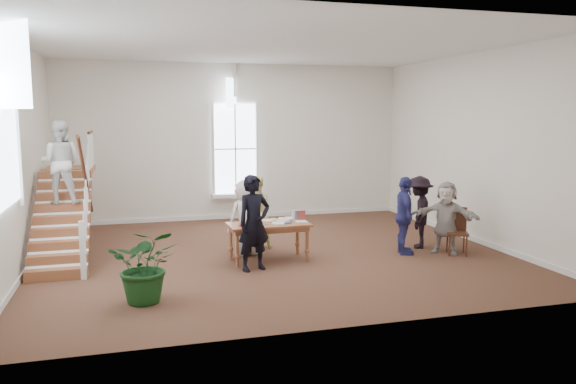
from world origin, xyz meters
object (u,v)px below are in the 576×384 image
object	(u,v)px
elderly_woman	(246,217)
side_chair	(457,228)
library_table	(269,227)
police_officer	(254,223)
woman_cluster_a	(404,216)
person_yellow	(255,212)
floor_plant	(146,265)
woman_cluster_c	(446,218)
woman_cluster_b	(419,212)

from	to	relation	value
elderly_woman	side_chair	bearing A→B (deg)	150.49
side_chair	library_table	bearing A→B (deg)	-163.75
police_officer	woman_cluster_a	size ratio (longest dim) A/B	1.10
police_officer	person_yellow	distance (m)	1.80
floor_plant	police_officer	bearing A→B (deg)	33.72
police_officer	person_yellow	xyz separation A→B (m)	(0.40, 1.75, -0.10)
woman_cluster_a	floor_plant	world-z (taller)	woman_cluster_a
woman_cluster_a	woman_cluster_c	xyz separation A→B (m)	(0.90, -0.20, -0.05)
police_officer	elderly_woman	distance (m)	1.26
library_table	floor_plant	distance (m)	3.29
woman_cluster_b	side_chair	xyz separation A→B (m)	(0.52, -0.74, -0.26)
woman_cluster_a	side_chair	size ratio (longest dim) A/B	1.68
library_table	woman_cluster_b	distance (m)	3.57
woman_cluster_a	woman_cluster_c	bearing A→B (deg)	-87.63
police_officer	woman_cluster_b	size ratio (longest dim) A/B	1.14
person_yellow	floor_plant	world-z (taller)	person_yellow
woman_cluster_a	elderly_woman	bearing A→B (deg)	90.43
library_table	side_chair	bearing A→B (deg)	-9.49
library_table	woman_cluster_b	bearing A→B (deg)	1.18
library_table	floor_plant	bearing A→B (deg)	-142.94
woman_cluster_c	side_chair	xyz separation A→B (m)	(0.22, -0.09, -0.23)
person_yellow	woman_cluster_c	bearing A→B (deg)	141.49
police_officer	woman_cluster_a	bearing A→B (deg)	-10.89
floor_plant	side_chair	world-z (taller)	floor_plant
woman_cluster_a	woman_cluster_b	world-z (taller)	woman_cluster_a
police_officer	woman_cluster_c	xyz separation A→B (m)	(4.34, 0.19, -0.14)
elderly_woman	police_officer	bearing A→B (deg)	70.38
woman_cluster_c	floor_plant	world-z (taller)	woman_cluster_c
police_officer	person_yellow	world-z (taller)	police_officer
library_table	elderly_woman	xyz separation A→B (m)	(-0.37, 0.59, 0.12)
side_chair	floor_plant	bearing A→B (deg)	-143.27
side_chair	elderly_woman	bearing A→B (deg)	-170.41
woman_cluster_a	woman_cluster_b	distance (m)	0.75
person_yellow	woman_cluster_c	size ratio (longest dim) A/B	1.05
woman_cluster_b	side_chair	world-z (taller)	woman_cluster_b
person_yellow	police_officer	bearing A→B (deg)	60.24
woman_cluster_b	woman_cluster_c	distance (m)	0.72
woman_cluster_c	floor_plant	size ratio (longest dim) A/B	1.29
police_officer	side_chair	bearing A→B (deg)	-16.10
elderly_woman	woman_cluster_b	size ratio (longest dim) A/B	1.00
library_table	woman_cluster_a	distance (m)	2.98
elderly_woman	woman_cluster_b	bearing A→B (deg)	159.00
person_yellow	side_chair	bearing A→B (deg)	141.48
police_officer	elderly_woman	bearing A→B (deg)	68.09
woman_cluster_b	person_yellow	bearing A→B (deg)	-74.46
elderly_woman	woman_cluster_c	bearing A→B (deg)	150.90
woman_cluster_a	police_officer	bearing A→B (deg)	111.35
woman_cluster_c	person_yellow	bearing A→B (deg)	-159.60
elderly_woman	woman_cluster_b	world-z (taller)	same
police_officer	side_chair	distance (m)	4.58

